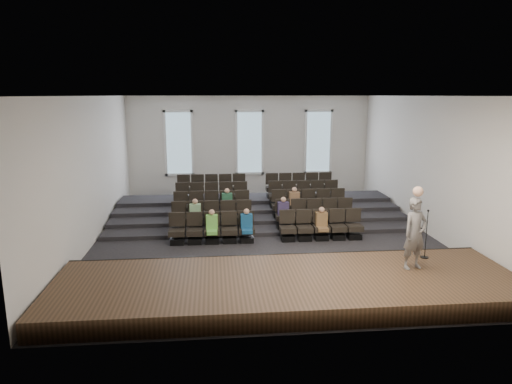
% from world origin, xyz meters
% --- Properties ---
extents(ground, '(14.00, 14.00, 0.00)m').
position_xyz_m(ground, '(0.00, 0.00, 0.00)').
color(ground, black).
rests_on(ground, ground).
extents(ceiling, '(12.00, 14.00, 0.02)m').
position_xyz_m(ceiling, '(0.00, 0.00, 5.01)').
color(ceiling, white).
rests_on(ceiling, ground).
extents(wall_back, '(12.00, 0.04, 5.00)m').
position_xyz_m(wall_back, '(0.00, 7.02, 2.50)').
color(wall_back, silver).
rests_on(wall_back, ground).
extents(wall_front, '(12.00, 0.04, 5.00)m').
position_xyz_m(wall_front, '(0.00, -7.02, 2.50)').
color(wall_front, silver).
rests_on(wall_front, ground).
extents(wall_left, '(0.04, 14.00, 5.00)m').
position_xyz_m(wall_left, '(-6.02, 0.00, 2.50)').
color(wall_left, silver).
rests_on(wall_left, ground).
extents(wall_right, '(0.04, 14.00, 5.00)m').
position_xyz_m(wall_right, '(6.02, 0.00, 2.50)').
color(wall_right, silver).
rests_on(wall_right, ground).
extents(stage, '(11.80, 3.60, 0.50)m').
position_xyz_m(stage, '(0.00, -5.10, 0.25)').
color(stage, '#49311F').
rests_on(stage, ground).
extents(stage_lip, '(11.80, 0.06, 0.52)m').
position_xyz_m(stage_lip, '(0.00, -3.33, 0.25)').
color(stage_lip, black).
rests_on(stage_lip, ground).
extents(risers, '(11.80, 4.80, 0.60)m').
position_xyz_m(risers, '(0.00, 3.17, 0.20)').
color(risers, black).
rests_on(risers, ground).
extents(seating_rows, '(6.80, 4.70, 1.67)m').
position_xyz_m(seating_rows, '(-0.00, 1.54, 0.68)').
color(seating_rows, black).
rests_on(seating_rows, ground).
extents(windows, '(8.44, 0.10, 3.24)m').
position_xyz_m(windows, '(0.00, 6.95, 2.70)').
color(windows, white).
rests_on(windows, wall_back).
extents(audience, '(4.85, 2.64, 1.10)m').
position_xyz_m(audience, '(-0.36, 0.30, 0.81)').
color(audience, '#6DC04C').
rests_on(audience, seating_rows).
extents(speaker, '(0.81, 0.65, 1.93)m').
position_xyz_m(speaker, '(3.41, -4.74, 1.46)').
color(speaker, '#615E5C').
rests_on(speaker, stage).
extents(mic_stand, '(0.24, 0.24, 1.41)m').
position_xyz_m(mic_stand, '(4.10, -4.00, 0.92)').
color(mic_stand, black).
rests_on(mic_stand, stage).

